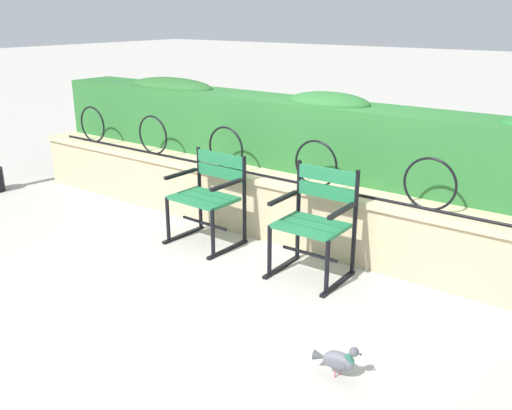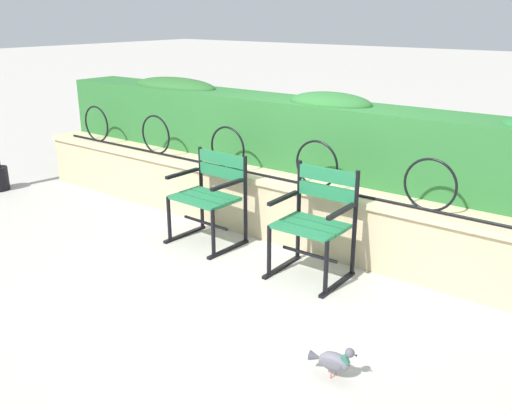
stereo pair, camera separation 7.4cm
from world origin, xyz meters
name	(u,v)px [view 2 (the right image)]	position (x,y,z in m)	size (l,w,h in m)	color
ground_plane	(250,270)	(0.00, 0.00, 0.00)	(60.00, 60.00, 0.00)	#BCB7AD
stone_wall	(300,212)	(0.00, 0.75, 0.30)	(7.07, 0.41, 0.59)	#C6B289
iron_arch_fence	(274,160)	(-0.25, 0.68, 0.77)	(6.53, 0.02, 0.42)	black
hedge_row	(324,134)	(-0.05, 1.21, 0.94)	(6.92, 0.57, 0.75)	#2D7033
park_chair_left	(210,194)	(-0.68, 0.28, 0.46)	(0.62, 0.54, 0.83)	#237547
park_chair_right	(316,220)	(0.46, 0.27, 0.47)	(0.57, 0.53, 0.88)	#237547
pigeon_near_chairs	(334,361)	(1.28, -0.84, 0.11)	(0.29, 0.13, 0.22)	slate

